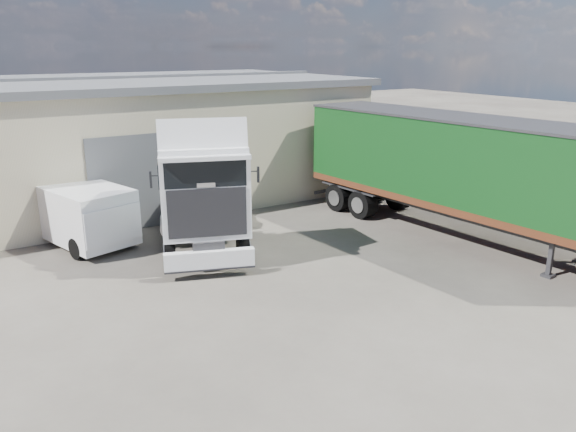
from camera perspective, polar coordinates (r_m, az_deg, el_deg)
ground at (r=14.87m, az=5.77°, el=-9.99°), size 120.00×120.00×0.00m
warehouse at (r=26.84m, az=-26.86°, el=6.39°), size 30.60×12.60×5.42m
brick_boundary_wall at (r=26.24m, az=18.00°, el=4.03°), size 0.35×26.00×2.50m
tractor_unit at (r=18.70m, az=-8.70°, el=2.04°), size 4.81×7.36×4.71m
box_trailer at (r=21.03m, az=16.87°, el=5.04°), size 4.05×13.32×4.36m
panel_van at (r=21.13m, az=-20.57°, el=0.34°), size 3.41×5.49×2.09m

